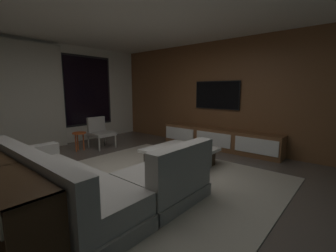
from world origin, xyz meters
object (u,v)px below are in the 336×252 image
object	(u,v)px
mounted_tv	(217,95)
book_stack_on_coffee_table	(184,149)
media_console	(219,139)
side_stool	(79,136)
console_table_behind_couch	(0,199)
accent_chair_near_window	(100,131)
sectional_couch	(90,185)
coffee_table	(180,157)

from	to	relation	value
mounted_tv	book_stack_on_coffee_table	bearing A→B (deg)	-167.29
media_console	mounted_tv	world-z (taller)	mounted_tv
side_stool	console_table_behind_couch	size ratio (longest dim) A/B	0.22
book_stack_on_coffee_table	accent_chair_near_window	size ratio (longest dim) A/B	0.36
console_table_behind_couch	media_console	bearing A→B (deg)	-0.11
media_console	side_stool	bearing A→B (deg)	133.38
sectional_couch	mounted_tv	distance (m)	3.99
accent_chair_near_window	side_stool	xyz separation A→B (m)	(-0.55, 0.05, -0.06)
mounted_tv	sectional_couch	bearing A→B (deg)	-175.25
coffee_table	side_stool	size ratio (longest dim) A/B	2.52
mounted_tv	coffee_table	bearing A→B (deg)	-172.18
accent_chair_near_window	side_stool	bearing A→B (deg)	175.13
coffee_table	side_stool	bearing A→B (deg)	105.10
accent_chair_near_window	book_stack_on_coffee_table	bearing A→B (deg)	-89.78
sectional_couch	accent_chair_near_window	xyz separation A→B (m)	(1.83, 2.58, 0.14)
side_stool	media_console	world-z (taller)	media_console
sectional_couch	mounted_tv	world-z (taller)	mounted_tv
console_table_behind_couch	mounted_tv	bearing A→B (deg)	2.28
media_console	console_table_behind_couch	bearing A→B (deg)	179.89
sectional_couch	accent_chair_near_window	bearing A→B (deg)	54.75
sectional_couch	console_table_behind_couch	world-z (taller)	sectional_couch
sectional_couch	book_stack_on_coffee_table	distance (m)	1.84
sectional_couch	accent_chair_near_window	distance (m)	3.17
side_stool	console_table_behind_couch	world-z (taller)	console_table_behind_couch
sectional_couch	media_console	world-z (taller)	sectional_couch
coffee_table	mounted_tv	xyz separation A→B (m)	(1.86, 0.26, 1.16)
mounted_tv	accent_chair_near_window	bearing A→B (deg)	131.51
sectional_couch	console_table_behind_couch	distance (m)	0.93
book_stack_on_coffee_table	sectional_couch	bearing A→B (deg)	175.90
console_table_behind_couch	coffee_table	bearing A→B (deg)	-1.32
coffee_table	media_console	world-z (taller)	media_console
sectional_couch	side_stool	bearing A→B (deg)	64.08
media_console	mounted_tv	distance (m)	1.13
accent_chair_near_window	side_stool	distance (m)	0.55
mounted_tv	side_stool	bearing A→B (deg)	137.83
media_console	coffee_table	bearing A→B (deg)	-178.03
coffee_table	console_table_behind_couch	world-z (taller)	console_table_behind_couch
book_stack_on_coffee_table	media_console	bearing A→B (deg)	7.91
sectional_couch	coffee_table	xyz separation A→B (m)	(1.97, 0.06, -0.10)
book_stack_on_coffee_table	mounted_tv	size ratio (longest dim) A/B	0.23
side_stool	coffee_table	bearing A→B (deg)	-74.90
accent_chair_near_window	console_table_behind_couch	distance (m)	3.68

